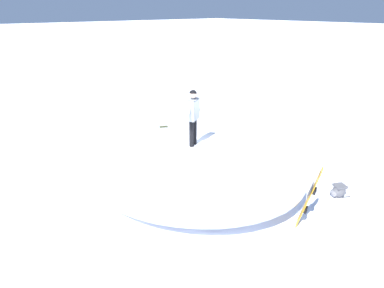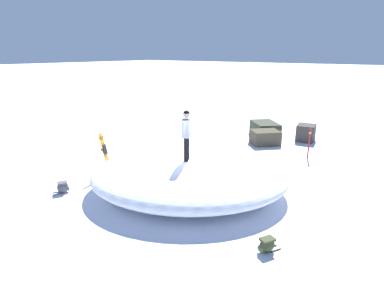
% 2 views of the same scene
% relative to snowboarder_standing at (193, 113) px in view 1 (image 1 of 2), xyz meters
% --- Properties ---
extents(ground, '(240.00, 240.00, 0.00)m').
position_rel_snowboarder_standing_xyz_m(ground, '(-0.05, 0.36, -2.12)').
color(ground, white).
extents(snow_mound, '(8.31, 7.89, 1.16)m').
position_rel_snowboarder_standing_xyz_m(snow_mound, '(-0.07, 0.19, -1.54)').
color(snow_mound, white).
rests_on(snow_mound, ground).
extents(snowboarder_standing, '(0.52, 0.92, 1.62)m').
position_rel_snowboarder_standing_xyz_m(snowboarder_standing, '(0.00, 0.00, 0.00)').
color(snowboarder_standing, black).
rests_on(snowboarder_standing, snow_mound).
extents(snowboard_primary_upright, '(0.42, 0.38, 1.66)m').
position_rel_snowboarder_standing_xyz_m(snowboard_primary_upright, '(-3.37, -0.62, -1.26)').
color(snowboard_primary_upright, orange).
rests_on(snowboard_primary_upright, ground).
extents(backpack_near, '(0.46, 0.62, 0.36)m').
position_rel_snowboarder_standing_xyz_m(backpack_near, '(3.44, -1.38, -1.94)').
color(backpack_near, '#383D23').
rests_on(backpack_near, ground).
extents(backpack_far, '(0.46, 0.58, 0.38)m').
position_rel_snowboarder_standing_xyz_m(backpack_far, '(-3.31, -2.46, -1.93)').
color(backpack_far, '#4C4C51').
rests_on(backpack_far, ground).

